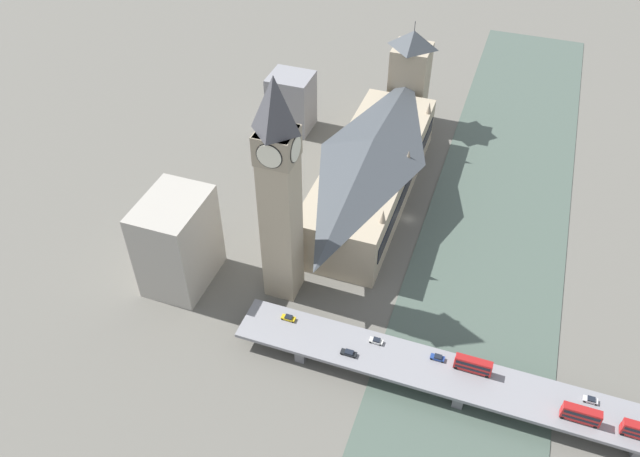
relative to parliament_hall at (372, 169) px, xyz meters
name	(u,v)px	position (x,y,z in m)	size (l,w,h in m)	color
ground_plane	(408,219)	(-17.64, 8.00, -13.55)	(600.00, 600.00, 0.00)	#605E56
river_water	(493,238)	(-49.65, 8.00, -13.40)	(52.03, 360.00, 0.30)	#47564C
parliament_hall	(372,169)	(0.00, 0.00, 0.00)	(29.74, 94.90, 27.30)	tan
clock_tower	(279,189)	(13.71, 56.64, 28.90)	(11.57, 11.57, 79.43)	tan
victoria_tower	(409,78)	(0.06, -59.44, 8.47)	(15.97, 15.97, 48.03)	tan
road_bridge	(463,380)	(-49.65, 77.49, -8.38)	(136.05, 15.31, 6.40)	slate
double_decker_bus_lead	(581,414)	(-81.04, 80.64, -4.38)	(10.20, 2.55, 5.06)	red
double_decker_bus_rear	(473,365)	(-51.46, 74.25, -4.46)	(10.70, 2.49, 4.90)	red
car_northbound_lead	(591,400)	(-83.81, 73.61, -6.47)	(3.89, 1.91, 1.36)	silver
car_northbound_mid	(438,358)	(-41.37, 73.64, -6.43)	(4.16, 1.87, 1.46)	navy
car_northbound_tail	(376,341)	(-22.86, 73.72, -6.42)	(4.09, 1.84, 1.48)	silver
car_southbound_lead	(349,353)	(-16.45, 80.66, -6.45)	(4.79, 1.89, 1.40)	black
car_southbound_mid	(288,318)	(5.14, 74.20, -6.45)	(4.40, 1.90, 1.43)	gold
city_block_west	(178,242)	(48.04, 63.60, 3.02)	(19.25, 25.86, 33.13)	#A39E93
city_block_center	(291,102)	(47.73, -37.42, -0.63)	(18.47, 16.60, 25.83)	gray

